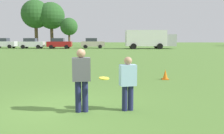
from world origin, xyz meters
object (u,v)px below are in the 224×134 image
(frisbee, at_px, (104,78))
(player_thrower, at_px, (81,77))
(parked_car_mid_right, at_px, (59,43))
(box_truck, at_px, (149,39))
(parked_car_mid_left, at_px, (4,43))
(traffic_cone, at_px, (165,75))
(parked_car_center, at_px, (32,43))
(player_defender, at_px, (128,81))
(parked_car_near_right, at_px, (93,43))

(frisbee, bearing_deg, player_thrower, 160.44)
(parked_car_mid_right, relative_size, box_truck, 0.50)
(player_thrower, relative_size, parked_car_mid_left, 0.40)
(parked_car_mid_left, distance_m, parked_car_mid_right, 10.48)
(traffic_cone, bearing_deg, player_thrower, -121.95)
(traffic_cone, distance_m, parked_car_mid_left, 38.87)
(parked_car_center, bearing_deg, player_thrower, -67.37)
(frisbee, height_order, traffic_cone, frisbee)
(player_defender, distance_m, parked_car_mid_left, 41.92)
(traffic_cone, xyz_separation_m, parked_car_mid_right, (-12.97, 29.98, 0.69))
(player_thrower, xyz_separation_m, parked_car_mid_right, (-9.76, 35.14, -0.06))
(traffic_cone, distance_m, box_truck, 30.16)
(parked_car_near_right, bearing_deg, frisbee, -82.71)
(parked_car_mid_left, height_order, parked_car_mid_right, same)
(traffic_cone, bearing_deg, parked_car_mid_right, 113.40)
(parked_car_center, distance_m, parked_car_near_right, 10.70)
(parked_car_mid_left, bearing_deg, parked_car_center, -9.83)
(traffic_cone, bearing_deg, parked_car_near_right, 103.05)
(player_defender, bearing_deg, parked_car_center, 114.47)
(player_defender, distance_m, parked_car_mid_right, 36.66)
(player_thrower, height_order, parked_car_mid_right, parked_car_mid_right)
(player_thrower, distance_m, traffic_cone, 6.13)
(player_defender, xyz_separation_m, frisbee, (-0.63, -0.40, 0.14))
(traffic_cone, distance_m, parked_car_center, 35.02)
(parked_car_mid_left, relative_size, parked_car_center, 1.00)
(player_defender, xyz_separation_m, parked_car_center, (-15.95, 35.06, 0.08))
(parked_car_near_right, relative_size, box_truck, 0.50)
(parked_car_near_right, bearing_deg, parked_car_center, -172.20)
(player_thrower, xyz_separation_m, traffic_cone, (3.22, 5.16, -0.75))
(frisbee, distance_m, parked_car_mid_left, 41.95)
(player_defender, xyz_separation_m, box_truck, (4.61, 34.98, 0.91))
(parked_car_mid_left, bearing_deg, frisbee, -60.25)
(parked_car_mid_right, xyz_separation_m, parked_car_near_right, (5.67, 1.55, 0.00))
(parked_car_center, height_order, parked_car_mid_right, same)
(frisbee, bearing_deg, box_truck, 81.57)
(frisbee, xyz_separation_m, parked_car_center, (-15.33, 35.47, -0.06))
(parked_car_center, relative_size, parked_car_near_right, 1.00)
(player_thrower, bearing_deg, box_truck, 80.51)
(parked_car_near_right, bearing_deg, player_defender, -81.66)
(traffic_cone, bearing_deg, frisbee, -115.61)
(player_defender, xyz_separation_m, traffic_cone, (1.95, 4.98, -0.62))
(box_truck, bearing_deg, traffic_cone, -95.07)
(player_thrower, distance_m, parked_car_mid_left, 41.44)
(parked_car_mid_right, height_order, box_truck, box_truck)
(frisbee, xyz_separation_m, traffic_cone, (2.58, 5.39, -0.75))
(player_defender, relative_size, parked_car_mid_left, 0.35)
(box_truck, bearing_deg, parked_car_mid_right, -179.94)
(parked_car_mid_right, bearing_deg, frisbee, -73.63)
(parked_car_mid_left, height_order, parked_car_near_right, same)
(player_defender, xyz_separation_m, parked_car_mid_left, (-21.45, 36.01, 0.08))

